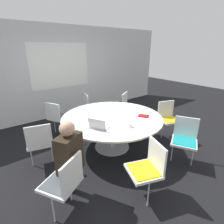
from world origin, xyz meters
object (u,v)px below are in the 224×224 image
chair_1 (148,166)px  person_0 (69,156)px  chair_6 (57,116)px  chair_5 (91,106)px  chair_3 (168,116)px  handbag (185,139)px  chair_0 (64,181)px  chair_7 (40,141)px  laptop (99,126)px  spiral_notebook (143,116)px  chair_4 (129,105)px  coffee_cup (130,125)px  chair_2 (185,137)px

chair_1 → person_0: person_0 is taller
chair_6 → person_0: (-0.59, -1.98, 0.19)m
chair_6 → chair_5: bearing=71.2°
chair_3 → handbag: bearing=107.7°
chair_0 → chair_7: 1.20m
chair_5 → chair_7: bearing=-41.1°
laptop → spiral_notebook: laptop is taller
chair_5 → laptop: 1.94m
chair_1 → chair_7: (-0.98, 1.65, 0.00)m
handbag → chair_0: bearing=179.7°
chair_5 → person_0: size_ratio=0.71×
chair_5 → chair_6: 1.05m
chair_6 → chair_7: 1.20m
chair_4 → coffee_cup: (-1.26, -1.39, 0.24)m
person_0 → chair_0: bearing=-160.9°
chair_2 → laptop: 1.60m
chair_0 → chair_5: 2.94m
chair_2 → chair_3: same height
chair_4 → chair_7: 2.67m
chair_0 → laptop: (0.93, 0.61, 0.25)m
chair_0 → chair_7: (0.06, 1.20, 0.00)m
chair_5 → handbag: chair_5 is taller
person_0 → chair_4: bearing=1.1°
chair_5 → handbag: 2.59m
chair_6 → person_0: 2.08m
chair_1 → laptop: laptop is taller
chair_3 → chair_5: same height
person_0 → spiral_notebook: person_0 is taller
chair_7 → spiral_notebook: chair_7 is taller
person_0 → spiral_notebook: (1.83, 0.34, 0.02)m
chair_2 → spiral_notebook: chair_2 is taller
chair_7 → spiral_notebook: size_ratio=3.38×
chair_0 → person_0: 0.32m
chair_5 → chair_7: 2.08m
chair_7 → handbag: chair_7 is taller
chair_7 → chair_2: bearing=-21.3°
chair_4 → person_0: (-2.51, -1.51, 0.19)m
chair_6 → laptop: 1.59m
chair_6 → spiral_notebook: size_ratio=3.38×
chair_3 → laptop: bearing=16.5°
chair_6 → coffee_cup: chair_6 is taller
chair_7 → laptop: size_ratio=2.17×
chair_7 → coffee_cup: bearing=-19.4°
chair_2 → chair_5: size_ratio=1.00×
chair_3 → person_0: 2.70m
spiral_notebook → chair_6: bearing=127.0°
chair_5 → spiral_notebook: size_ratio=3.38×
chair_2 → spiral_notebook: size_ratio=3.38×
chair_2 → person_0: bearing=47.9°
laptop → handbag: laptop is taller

